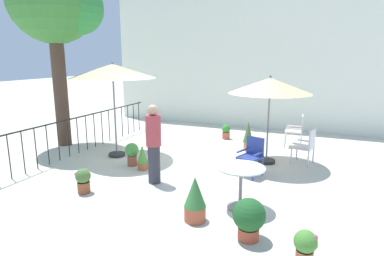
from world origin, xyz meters
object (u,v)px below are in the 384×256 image
object	(u,v)px
patio_umbrella_1	(113,72)
potted_plant_3	(195,199)
cafe_table_0	(241,179)
potted_plant_2	(248,135)
patio_chair_2	(307,145)
potted_plant_1	(83,180)
shade_tree	(55,0)
patio_umbrella_0	(270,86)
patio_chair_0	(252,154)
potted_plant_4	(132,153)
potted_plant_5	(249,217)
patio_chair_1	(297,129)
standing_person	(154,143)
potted_plant_6	(305,245)
potted_plant_0	(142,157)
potted_plant_7	(226,131)

from	to	relation	value
patio_umbrella_1	potted_plant_3	world-z (taller)	patio_umbrella_1
cafe_table_0	potted_plant_2	distance (m)	3.71
patio_umbrella_1	patio_chair_2	world-z (taller)	patio_umbrella_1
potted_plant_1	potted_plant_2	size ratio (longest dim) A/B	0.60
shade_tree	patio_umbrella_0	distance (m)	6.37
patio_chair_0	potted_plant_1	distance (m)	3.62
patio_umbrella_0	patio_chair_0	bearing A→B (deg)	-99.41
potted_plant_4	shade_tree	bearing A→B (deg)	162.53
potted_plant_5	patio_chair_1	bearing A→B (deg)	88.10
potted_plant_3	standing_person	world-z (taller)	standing_person
patio_chair_1	potted_plant_6	world-z (taller)	patio_chair_1
shade_tree	potted_plant_6	world-z (taller)	shade_tree
potted_plant_4	standing_person	distance (m)	1.39
patio_chair_1	potted_plant_3	size ratio (longest dim) A/B	1.26
patio_chair_1	potted_plant_1	size ratio (longest dim) A/B	1.92
potted_plant_0	potted_plant_4	size ratio (longest dim) A/B	1.05
patio_umbrella_0	potted_plant_6	bearing A→B (deg)	-73.41
shade_tree	potted_plant_1	distance (m)	5.57
patio_umbrella_0	patio_umbrella_1	distance (m)	3.96
patio_umbrella_0	patio_umbrella_1	world-z (taller)	patio_umbrella_1
potted_plant_2	patio_umbrella_0	bearing A→B (deg)	-52.95
potted_plant_5	potted_plant_0	bearing A→B (deg)	145.89
shade_tree	potted_plant_1	xyz separation A→B (m)	(2.95, -2.69, -3.89)
potted_plant_4	standing_person	size ratio (longest dim) A/B	0.34
shade_tree	cafe_table_0	distance (m)	7.29
potted_plant_2	potted_plant_4	distance (m)	3.34
potted_plant_0	shade_tree	bearing A→B (deg)	161.97
patio_umbrella_1	potted_plant_1	xyz separation A→B (m)	(0.84, -2.29, -1.97)
patio_chair_1	standing_person	size ratio (longest dim) A/B	0.57
patio_chair_2	potted_plant_1	world-z (taller)	patio_chair_2
potted_plant_0	potted_plant_7	bearing A→B (deg)	74.98
patio_umbrella_1	standing_person	xyz separation A→B (m)	(1.86, -1.28, -1.38)
potted_plant_2	potted_plant_0	bearing A→B (deg)	-127.05
potted_plant_7	patio_chair_0	bearing A→B (deg)	-63.63
patio_umbrella_1	standing_person	bearing A→B (deg)	-34.55
patio_chair_1	potted_plant_4	size ratio (longest dim) A/B	1.67
patio_umbrella_0	standing_person	distance (m)	3.17
patio_chair_2	potted_plant_1	bearing A→B (deg)	-138.24
cafe_table_0	potted_plant_7	distance (m)	5.00
potted_plant_5	potted_plant_6	size ratio (longest dim) A/B	1.42
patio_chair_0	potted_plant_2	xyz separation A→B (m)	(-0.52, 1.91, -0.05)
patio_chair_2	patio_chair_1	bearing A→B (deg)	102.95
patio_chair_0	potted_plant_2	bearing A→B (deg)	105.27
potted_plant_1	standing_person	bearing A→B (deg)	44.71
potted_plant_3	potted_plant_6	size ratio (longest dim) A/B	1.71
shade_tree	potted_plant_7	size ratio (longest dim) A/B	11.26
potted_plant_6	standing_person	distance (m)	3.62
patio_umbrella_1	patio_chair_1	bearing A→B (deg)	32.46
patio_umbrella_0	potted_plant_3	world-z (taller)	patio_umbrella_0
patio_chair_2	potted_plant_6	xyz separation A→B (m)	(0.25, -4.17, -0.26)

